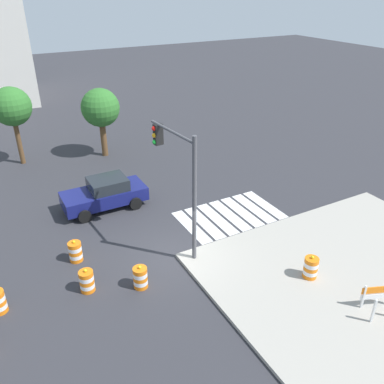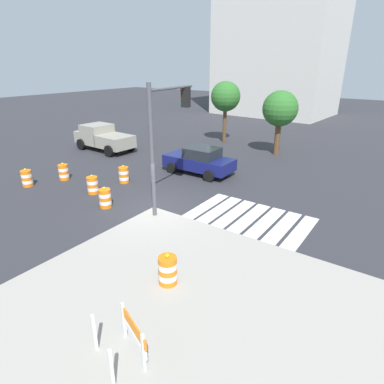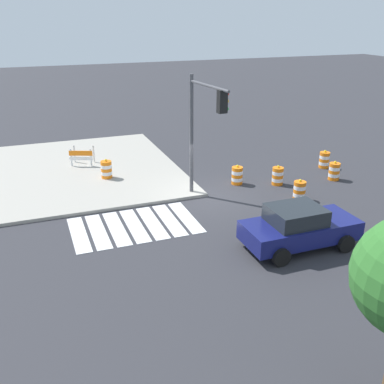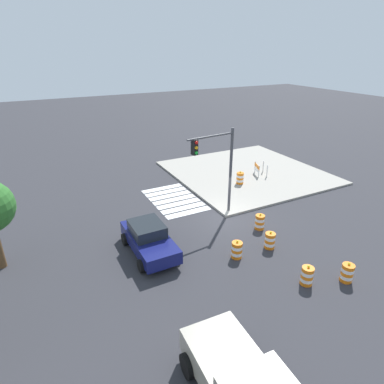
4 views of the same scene
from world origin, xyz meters
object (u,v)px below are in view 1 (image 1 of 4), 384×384
object	(u,v)px
construction_barricade	(381,297)
traffic_barrel_median_far	(75,252)
sports_car	(105,193)
traffic_barrel_on_sidewalk	(311,268)
traffic_light_pole	(178,169)
traffic_barrel_far_curb	(87,281)
street_tree_streetside_mid	(100,108)
street_tree_streetside_near	(12,107)
traffic_barrel_near_corner	(140,278)

from	to	relation	value
construction_barricade	traffic_barrel_median_far	bearing A→B (deg)	136.78
sports_car	traffic_barrel_on_sidewalk	distance (m)	10.96
traffic_barrel_on_sidewalk	traffic_light_pole	size ratio (longest dim) A/B	0.19
traffic_barrel_far_curb	sports_car	bearing A→B (deg)	65.82
traffic_barrel_far_curb	traffic_light_pole	distance (m)	5.66
traffic_barrel_far_curb	traffic_barrel_on_sidewalk	distance (m)	8.77
traffic_barrel_on_sidewalk	street_tree_streetside_mid	size ratio (longest dim) A/B	0.22
traffic_barrel_far_curb	construction_barricade	xyz separation A→B (m)	(8.88, -6.16, 0.27)
sports_car	street_tree_streetside_mid	bearing A→B (deg)	72.72
traffic_barrel_median_far	street_tree_streetside_near	size ratio (longest dim) A/B	0.20
sports_car	traffic_barrel_far_curb	world-z (taller)	sports_car
traffic_barrel_median_far	traffic_barrel_far_curb	bearing A→B (deg)	-92.46
street_tree_streetside_near	street_tree_streetside_mid	distance (m)	5.36
traffic_barrel_far_curb	traffic_barrel_near_corner	bearing A→B (deg)	-22.87
traffic_barrel_on_sidewalk	street_tree_streetside_mid	xyz separation A→B (m)	(-3.14, 16.56, 2.68)
traffic_barrel_near_corner	traffic_barrel_median_far	world-z (taller)	same
sports_car	street_tree_streetside_mid	xyz separation A→B (m)	(2.17, 6.98, 2.47)
sports_car	traffic_barrel_on_sidewalk	bearing A→B (deg)	-60.99
traffic_barrel_near_corner	street_tree_streetside_near	distance (m)	15.51
traffic_light_pole	traffic_barrel_far_curb	bearing A→B (deg)	-169.62
traffic_barrel_far_curb	construction_barricade	size ratio (longest dim) A/B	0.71
construction_barricade	street_tree_streetside_near	size ratio (longest dim) A/B	0.29
traffic_barrel_on_sidewalk	construction_barricade	distance (m)	2.69
street_tree_streetside_near	street_tree_streetside_mid	bearing A→B (deg)	-13.86
traffic_barrel_on_sidewalk	street_tree_streetside_near	distance (m)	19.93
traffic_barrel_near_corner	construction_barricade	xyz separation A→B (m)	(7.00, -5.37, 0.27)
sports_car	traffic_barrel_near_corner	world-z (taller)	sports_car
traffic_barrel_median_far	construction_barricade	size ratio (longest dim) A/B	0.71
traffic_barrel_far_curb	street_tree_streetside_mid	bearing A→B (deg)	69.47
sports_car	traffic_light_pole	distance (m)	6.24
traffic_barrel_near_corner	traffic_barrel_on_sidewalk	world-z (taller)	traffic_barrel_on_sidewalk
traffic_barrel_median_far	construction_barricade	world-z (taller)	construction_barricade
traffic_barrel_median_far	traffic_barrel_far_curb	world-z (taller)	same
traffic_barrel_median_far	traffic_barrel_far_curb	xyz separation A→B (m)	(-0.09, -2.10, 0.00)
traffic_barrel_median_far	street_tree_streetside_mid	distance (m)	12.15
traffic_barrel_near_corner	traffic_barrel_median_far	bearing A→B (deg)	121.79
traffic_barrel_near_corner	traffic_barrel_on_sidewalk	xyz separation A→B (m)	(6.10, -2.84, 0.15)
traffic_barrel_far_curb	traffic_barrel_on_sidewalk	world-z (taller)	traffic_barrel_on_sidewalk
traffic_light_pole	street_tree_streetside_near	world-z (taller)	traffic_light_pole
construction_barricade	street_tree_streetside_mid	world-z (taller)	street_tree_streetside_mid
traffic_barrel_on_sidewalk	street_tree_streetside_near	xyz separation A→B (m)	(-8.32, 17.84, 3.15)
street_tree_streetside_near	traffic_barrel_on_sidewalk	bearing A→B (deg)	-64.98
construction_barricade	traffic_light_pole	xyz separation A→B (m)	(-4.47, 6.97, 3.19)
traffic_barrel_median_far	street_tree_streetside_mid	xyz separation A→B (m)	(4.75, 10.82, 2.83)
street_tree_streetside_mid	traffic_barrel_far_curb	bearing A→B (deg)	-110.53
sports_car	traffic_light_pole	xyz separation A→B (m)	(1.74, -5.13, 3.10)
traffic_barrel_near_corner	street_tree_streetside_near	world-z (taller)	street_tree_streetside_near
construction_barricade	traffic_light_pole	world-z (taller)	traffic_light_pole
construction_barricade	traffic_barrel_on_sidewalk	bearing A→B (deg)	109.67
street_tree_streetside_mid	sports_car	bearing A→B (deg)	-107.28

